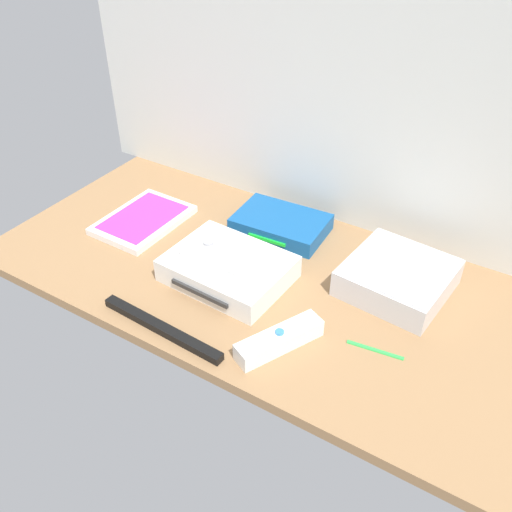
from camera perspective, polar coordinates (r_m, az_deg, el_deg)
The scene contains 10 objects.
ground_plane at distance 103.41cm, azimuth 0.00°, elevation -2.21°, with size 100.00×48.00×2.00cm, color #936D47.
back_wall at distance 106.89cm, azimuth 7.37°, elevation 19.08°, with size 110.00×1.20×64.00cm, color silver.
game_console at distance 100.46cm, azimuth -2.84°, elevation -1.29°, with size 21.73×17.26×4.40cm.
mini_computer at distance 100.80cm, azimuth 14.20°, elevation -2.11°, with size 18.50×18.50×5.30cm.
game_case at distance 118.20cm, azimuth -11.39°, elevation 3.63°, with size 13.85×19.18×1.56cm.
network_router at distance 112.93cm, azimuth 2.54°, elevation 3.25°, with size 18.68×13.15×3.40cm.
remote_wand at distance 88.17cm, azimuth 2.39°, elevation -8.52°, with size 9.60×14.91×3.40cm.
remote_classic_pad at distance 98.16cm, azimuth -3.08°, elevation 0.02°, with size 15.07×9.27×2.40cm.
sensor_bar at distance 92.32cm, azimuth -9.58°, elevation -7.27°, with size 24.00×1.80×1.40cm, color black.
stylus_pen at distance 90.31cm, azimuth 12.04°, elevation -9.22°, with size 0.70×0.70×9.00cm, color green.
Camera 1 is at (42.22, -68.12, 64.35)cm, focal length 39.33 mm.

